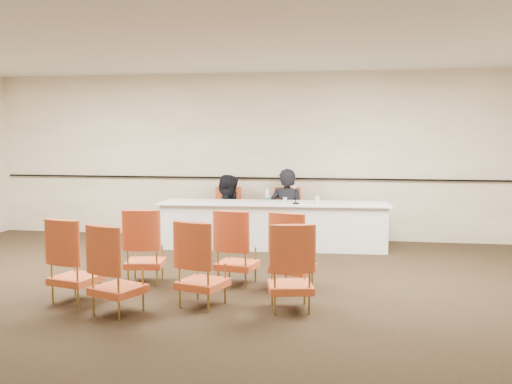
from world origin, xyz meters
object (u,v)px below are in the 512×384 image
panelist_second (227,222)px  aud_chair_extra (118,268)px  drinking_glass (285,200)px  aud_chair_back_right (290,266)px  panelist_main (287,217)px  aud_chair_front_left (145,245)px  aud_chair_back_left (76,259)px  microphone (296,195)px  water_bottle (267,195)px  panelist_main_chair (287,215)px  panel_table (274,225)px  panelist_second_chair (227,214)px  aud_chair_front_mid (237,247)px  aud_chair_front_right (293,250)px  aud_chair_back_mid (203,263)px  coffee_cup (317,200)px

panelist_second → aud_chair_extra: size_ratio=1.80×
drinking_glass → aud_chair_back_right: size_ratio=0.11×
panelist_main → aud_chair_front_left: panelist_main is taller
aud_chair_back_left → aud_chair_extra: size_ratio=1.00×
panelist_second → microphone: bearing=164.2°
panelist_main → aud_chair_back_left: 4.46m
water_bottle → aud_chair_back_left: bearing=-115.9°
panelist_second → panelist_main_chair: bearing=-166.1°
panel_table → drinking_glass: size_ratio=37.93×
panelist_second_chair → aud_chair_front_mid: same height
panelist_main_chair → drinking_glass: size_ratio=9.50×
panelist_second → aud_chair_front_mid: (0.79, -2.96, 0.15)m
panel_table → aud_chair_front_left: bearing=-120.3°
aud_chair_front_right → aud_chair_back_left: bearing=-140.1°
microphone → aud_chair_front_right: microphone is taller
panelist_main → aud_chair_extra: bearing=78.5°
microphone → aud_chair_front_right: 2.43m
panelist_main → drinking_glass: size_ratio=17.27×
panelist_main_chair → aud_chair_front_left: bearing=-118.3°
aud_chair_back_left → aud_chair_back_mid: same height
panelist_main → water_bottle: (-0.27, -0.59, 0.44)m
panel_table → microphone: 0.66m
panelist_main_chair → aud_chair_extra: size_ratio=1.00×
aud_chair_back_left → panel_table: bearing=77.2°
panelist_second_chair → aud_chair_back_left: bearing=-105.5°
panelist_second_chair → aud_chair_back_left: size_ratio=1.00×
microphone → aud_chair_front_left: 2.96m
microphone → aud_chair_back_left: 3.98m
panelist_main → aud_chair_back_mid: 4.00m
aud_chair_front_left → aud_chair_front_mid: 1.17m
panelist_main → coffee_cup: panelist_main is taller
microphone → coffee_cup: (0.34, 0.10, -0.09)m
water_bottle → aud_chair_back_right: 3.48m
panel_table → panelist_main: panelist_main is taller
microphone → drinking_glass: 0.21m
aud_chair_front_mid → aud_chair_back_left: same height
coffee_cup → aud_chair_back_right: (-0.08, -3.36, -0.34)m
panelist_main_chair → panelist_second_chair: size_ratio=1.00×
coffee_cup → water_bottle: bearing=178.9°
water_bottle → aud_chair_front_left: 2.82m
panelist_main_chair → water_bottle: bearing=-117.5°
water_bottle → aud_chair_back_left: size_ratio=0.26×
aud_chair_front_left → panelist_main: bearing=56.9°
panelist_main → panelist_main_chair: bearing=-0.0°
panelist_main → aud_chair_front_mid: (-0.29, -3.02, 0.04)m
aud_chair_extra → aud_chair_front_left: bearing=119.2°
panelist_main → panelist_second: 1.08m
panelist_second_chair → aud_chair_front_right: bearing=-66.9°
drinking_glass → aud_chair_back_right: 3.36m
panelist_main_chair → drinking_glass: bearing=-89.7°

